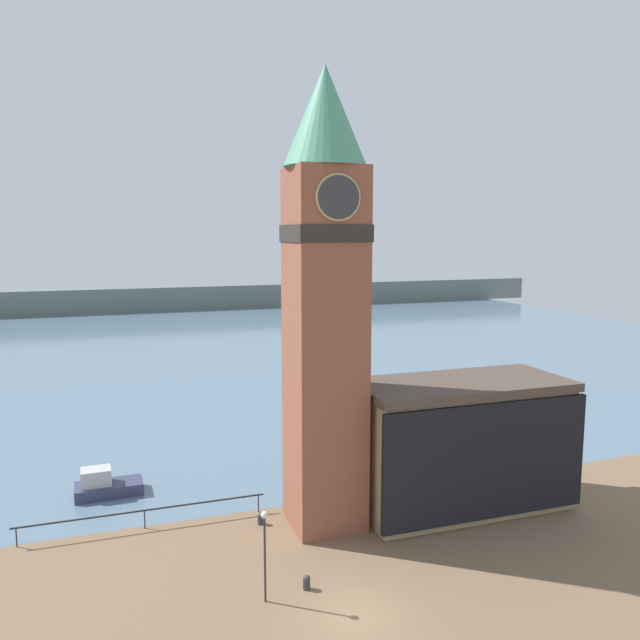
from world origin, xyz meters
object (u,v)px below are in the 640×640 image
Objects in this scene: clock_tower at (325,291)px; mooring_bollard_far at (261,518)px; mooring_bollard_near at (307,582)px; lamp_post at (265,540)px; pier_building at (461,444)px; boat_near at (105,485)px.

mooring_bollard_far is (-3.46, 1.05, -12.83)m from clock_tower.
lamp_post is at bearing -170.47° from mooring_bollard_near.
mooring_bollard_near is (-11.40, -5.51, -3.50)m from pier_building.
mooring_bollard_near is 1.00× the size of mooring_bollard_far.
clock_tower is at bearing 51.53° from lamp_post.
mooring_bollard_near is at bearing -116.50° from clock_tower.
mooring_bollard_far is at bearing 163.18° from clock_tower.
mooring_bollard_far is (-11.90, 1.48, -3.50)m from pier_building.
pier_building is 22.10m from boat_near.
pier_building is 14.68m from lamp_post.
boat_near is 6.11× the size of mooring_bollard_near.
pier_building is at bearing -2.93° from clock_tower.
clock_tower is 13.33m from mooring_bollard_far.
mooring_bollard_far is at bearing -42.03° from boat_near.
boat_near is 6.14× the size of mooring_bollard_far.
mooring_bollard_near is 7.01m from mooring_bollard_far.
lamp_post is at bearing -101.80° from mooring_bollard_far.
clock_tower is 1.95× the size of pier_building.
clock_tower reaches higher than lamp_post.
clock_tower is 13.03m from lamp_post.
lamp_post reaches higher than mooring_bollard_near.
clock_tower is 36.84× the size of mooring_bollard_near.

